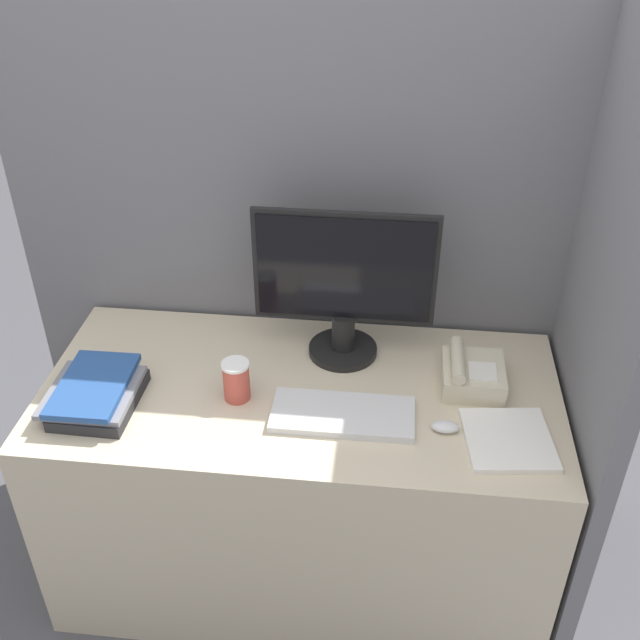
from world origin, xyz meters
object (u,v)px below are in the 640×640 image
(monitor, at_px, (344,288))
(book_stack, at_px, (96,394))
(keyboard, at_px, (343,415))
(mouse, at_px, (445,427))
(coffee_cup, at_px, (236,380))
(desk_telephone, at_px, (471,374))

(monitor, bearing_deg, book_stack, -154.06)
(keyboard, distance_m, mouse, 0.27)
(coffee_cup, xyz_separation_m, desk_telephone, (0.63, 0.12, -0.02))
(mouse, distance_m, desk_telephone, 0.21)
(keyboard, xyz_separation_m, desk_telephone, (0.34, 0.17, 0.03))
(mouse, relative_size, coffee_cup, 0.62)
(keyboard, relative_size, desk_telephone, 2.06)
(mouse, xyz_separation_m, coffee_cup, (-0.56, 0.07, 0.05))
(coffee_cup, xyz_separation_m, book_stack, (-0.37, -0.07, -0.02))
(keyboard, bearing_deg, mouse, -4.71)
(book_stack, bearing_deg, desk_telephone, 10.91)
(coffee_cup, height_order, desk_telephone, coffee_cup)
(coffee_cup, bearing_deg, desk_telephone, 11.06)
(monitor, distance_m, coffee_cup, 0.39)
(keyboard, distance_m, coffee_cup, 0.30)
(keyboard, height_order, book_stack, book_stack)
(monitor, relative_size, coffee_cup, 4.40)
(coffee_cup, bearing_deg, keyboard, -9.82)
(keyboard, height_order, mouse, mouse)
(mouse, height_order, book_stack, book_stack)
(keyboard, relative_size, mouse, 5.25)
(desk_telephone, bearing_deg, mouse, -110.78)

